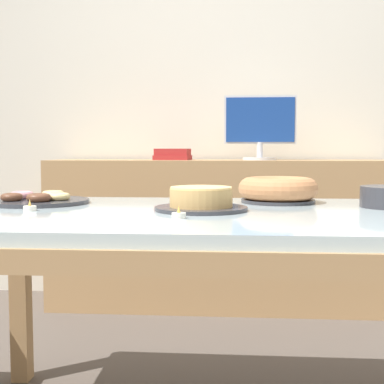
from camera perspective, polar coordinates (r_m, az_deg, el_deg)
name	(u,v)px	position (r m, az deg, el deg)	size (l,w,h in m)	color
wall_back	(222,95)	(3.50, 3.17, 10.33)	(8.00, 0.10, 2.60)	silver
dining_table	(209,239)	(1.68, 1.77, -4.99)	(1.69, 0.97, 0.75)	silver
sideboard	(220,234)	(3.22, 2.99, -4.45)	(2.03, 0.44, 0.88)	tan
computer_monitor	(260,128)	(3.19, 7.28, 6.81)	(0.42, 0.20, 0.38)	silver
book_stack	(173,154)	(3.20, -2.07, 4.02)	(0.22, 0.20, 0.07)	maroon
cake_chocolate_round	(201,200)	(1.68, 0.97, -0.89)	(0.29, 0.29, 0.07)	#333338
cake_golden_bundt	(278,190)	(1.96, 9.16, 0.24)	(0.29, 0.29, 0.09)	#333338
pastry_platter	(38,200)	(1.98, -16.13, -0.80)	(0.36, 0.36, 0.04)	#333338
tealight_near_front	(179,215)	(1.49, -1.42, -2.44)	(0.04, 0.04, 0.04)	silver
tealight_near_cakes	(30,208)	(1.75, -16.91, -1.61)	(0.04, 0.04, 0.04)	silver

